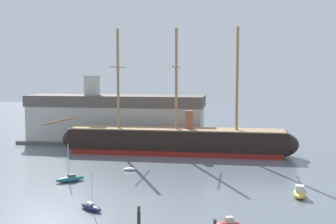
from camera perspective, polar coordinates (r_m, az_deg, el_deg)
tall_ship at (r=97.42m, az=1.07°, el=-3.71°), size 57.34×11.51×27.61m
sailboat_foreground_left at (r=60.21m, az=-9.92°, el=-12.01°), size 3.98×3.23×5.20m
motorboat_foreground_right at (r=53.79m, az=7.74°, el=-14.11°), size 3.22×2.20×1.25m
sailboat_mid_left at (r=75.51m, az=-12.54°, el=-8.41°), size 4.67×4.27×6.35m
motorboat_mid_right at (r=67.80m, az=16.65°, el=-10.00°), size 2.07×4.44×1.82m
dinghy_alongside_bow at (r=82.15m, az=-4.99°, el=-7.37°), size 2.54×1.56×0.56m
mooring_piling_left_pair at (r=53.68m, az=-3.79°, el=-13.27°), size 0.35×0.35×2.37m
mooring_piling_midwater at (r=53.77m, az=-3.80°, el=-13.66°), size 0.41×0.41×1.62m
dockside_warehouse_left at (r=112.54m, az=-6.82°, el=-0.94°), size 48.45×12.09×17.22m
seagull_in_flight at (r=65.68m, az=6.97°, el=4.01°), size 0.65×1.12×0.13m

